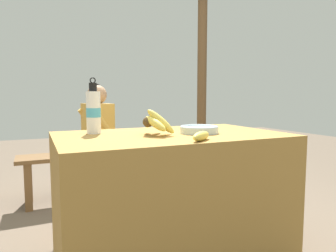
{
  "coord_description": "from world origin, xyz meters",
  "views": [
    {
      "loc": [
        -0.73,
        -1.58,
        0.98
      ],
      "look_at": [
        0.0,
        0.05,
        0.81
      ],
      "focal_mm": 32.0,
      "sensor_mm": 36.0,
      "label": 1
    }
  ],
  "objects_px": {
    "banana_bunch_ripe": "(155,122)",
    "wooden_bench": "(120,157)",
    "banana_bunch_green": "(170,140)",
    "support_post_far": "(202,67)",
    "water_bottle": "(93,111)",
    "seated_vendor": "(93,133)",
    "serving_bowl": "(199,129)",
    "loose_banana_front": "(201,136)"
  },
  "relations": [
    {
      "from": "loose_banana_front",
      "to": "banana_bunch_green",
      "type": "relative_size",
      "value": 0.56
    },
    {
      "from": "banana_bunch_ripe",
      "to": "serving_bowl",
      "type": "distance_m",
      "value": 0.28
    },
    {
      "from": "loose_banana_front",
      "to": "banana_bunch_green",
      "type": "height_order",
      "value": "loose_banana_front"
    },
    {
      "from": "water_bottle",
      "to": "banana_bunch_green",
      "type": "bearing_deg",
      "value": 48.36
    },
    {
      "from": "water_bottle",
      "to": "seated_vendor",
      "type": "height_order",
      "value": "seated_vendor"
    },
    {
      "from": "banana_bunch_ripe",
      "to": "wooden_bench",
      "type": "relative_size",
      "value": 0.15
    },
    {
      "from": "wooden_bench",
      "to": "banana_bunch_green",
      "type": "relative_size",
      "value": 6.24
    },
    {
      "from": "serving_bowl",
      "to": "wooden_bench",
      "type": "distance_m",
      "value": 1.43
    },
    {
      "from": "banana_bunch_green",
      "to": "banana_bunch_ripe",
      "type": "bearing_deg",
      "value": -117.51
    },
    {
      "from": "serving_bowl",
      "to": "water_bottle",
      "type": "xyz_separation_m",
      "value": [
        -0.57,
        0.24,
        0.11
      ]
    },
    {
      "from": "loose_banana_front",
      "to": "seated_vendor",
      "type": "bearing_deg",
      "value": 98.71
    },
    {
      "from": "water_bottle",
      "to": "banana_bunch_green",
      "type": "relative_size",
      "value": 1.09
    },
    {
      "from": "serving_bowl",
      "to": "seated_vendor",
      "type": "xyz_separation_m",
      "value": [
        -0.39,
        1.32,
        -0.15
      ]
    },
    {
      "from": "banana_bunch_green",
      "to": "serving_bowl",
      "type": "bearing_deg",
      "value": -107.48
    },
    {
      "from": "banana_bunch_green",
      "to": "support_post_far",
      "type": "bearing_deg",
      "value": 32.08
    },
    {
      "from": "water_bottle",
      "to": "seated_vendor",
      "type": "distance_m",
      "value": 1.13
    },
    {
      "from": "water_bottle",
      "to": "seated_vendor",
      "type": "relative_size",
      "value": 0.3
    },
    {
      "from": "wooden_bench",
      "to": "banana_bunch_green",
      "type": "xyz_separation_m",
      "value": [
        0.55,
        0.0,
        0.13
      ]
    },
    {
      "from": "banana_bunch_green",
      "to": "water_bottle",
      "type": "bearing_deg",
      "value": -131.64
    },
    {
      "from": "serving_bowl",
      "to": "support_post_far",
      "type": "bearing_deg",
      "value": 59.04
    },
    {
      "from": "banana_bunch_ripe",
      "to": "wooden_bench",
      "type": "height_order",
      "value": "banana_bunch_ripe"
    },
    {
      "from": "serving_bowl",
      "to": "wooden_bench",
      "type": "xyz_separation_m",
      "value": [
        -0.12,
        1.36,
        -0.41
      ]
    },
    {
      "from": "serving_bowl",
      "to": "support_post_far",
      "type": "height_order",
      "value": "support_post_far"
    },
    {
      "from": "loose_banana_front",
      "to": "serving_bowl",
      "type": "bearing_deg",
      "value": 61.88
    },
    {
      "from": "banana_bunch_ripe",
      "to": "serving_bowl",
      "type": "bearing_deg",
      "value": -3.39
    },
    {
      "from": "banana_bunch_green",
      "to": "wooden_bench",
      "type": "bearing_deg",
      "value": -179.96
    },
    {
      "from": "wooden_bench",
      "to": "seated_vendor",
      "type": "bearing_deg",
      "value": -171.13
    },
    {
      "from": "banana_bunch_ripe",
      "to": "seated_vendor",
      "type": "relative_size",
      "value": 0.25
    },
    {
      "from": "serving_bowl",
      "to": "seated_vendor",
      "type": "relative_size",
      "value": 0.2
    },
    {
      "from": "banana_bunch_ripe",
      "to": "wooden_bench",
      "type": "bearing_deg",
      "value": 83.47
    },
    {
      "from": "wooden_bench",
      "to": "banana_bunch_ripe",
      "type": "bearing_deg",
      "value": -96.53
    },
    {
      "from": "serving_bowl",
      "to": "banana_bunch_ripe",
      "type": "bearing_deg",
      "value": 176.61
    },
    {
      "from": "loose_banana_front",
      "to": "seated_vendor",
      "type": "xyz_separation_m",
      "value": [
        -0.24,
        1.59,
        -0.15
      ]
    },
    {
      "from": "banana_bunch_green",
      "to": "seated_vendor",
      "type": "bearing_deg",
      "value": -177.03
    },
    {
      "from": "banana_bunch_ripe",
      "to": "water_bottle",
      "type": "xyz_separation_m",
      "value": [
        -0.3,
        0.22,
        0.06
      ]
    },
    {
      "from": "wooden_bench",
      "to": "banana_bunch_green",
      "type": "height_order",
      "value": "banana_bunch_green"
    },
    {
      "from": "wooden_bench",
      "to": "seated_vendor",
      "type": "height_order",
      "value": "seated_vendor"
    },
    {
      "from": "banana_bunch_ripe",
      "to": "loose_banana_front",
      "type": "bearing_deg",
      "value": -65.64
    },
    {
      "from": "water_bottle",
      "to": "banana_bunch_green",
      "type": "xyz_separation_m",
      "value": [
        1.0,
        1.13,
        -0.38
      ]
    },
    {
      "from": "support_post_far",
      "to": "serving_bowl",
      "type": "bearing_deg",
      "value": -120.96
    },
    {
      "from": "seated_vendor",
      "to": "serving_bowl",
      "type": "bearing_deg",
      "value": 94.41
    },
    {
      "from": "loose_banana_front",
      "to": "water_bottle",
      "type": "bearing_deg",
      "value": 130.17
    }
  ]
}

